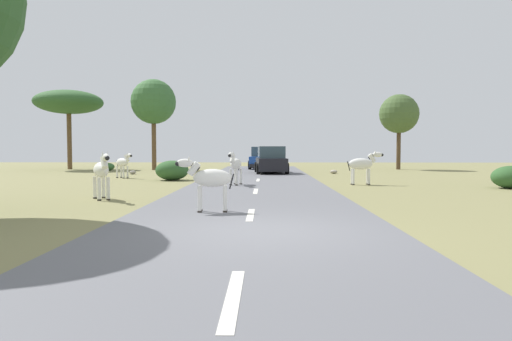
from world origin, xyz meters
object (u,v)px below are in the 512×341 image
object	(u,v)px
car_0	(271,161)
bush_3	(172,170)
zebra_3	(209,179)
tree_2	(399,114)
car_1	(263,159)
rock_0	(133,172)
tree_3	(154,102)
zebra_0	(235,165)
bush_2	(511,177)
bush_1	(108,167)
zebra_4	(102,171)
zebra_1	(363,164)
zebra_2	(123,163)
rock_1	(334,172)
tree_1	(69,102)

from	to	relation	value
car_0	bush_3	xyz separation A→B (m)	(-5.21, -6.20, -0.33)
zebra_3	tree_2	bearing A→B (deg)	-29.11
car_1	tree_2	size ratio (longest dim) A/B	0.75
rock_0	zebra_3	bearing A→B (deg)	-67.87
tree_2	tree_3	size ratio (longest dim) A/B	0.85
tree_2	bush_3	distance (m)	20.26
zebra_0	bush_2	distance (m)	11.50
tree_2	bush_1	size ratio (longest dim) A/B	6.14
zebra_4	zebra_3	bearing A→B (deg)	110.32
bush_3	rock_0	xyz separation A→B (m)	(-3.66, 5.42, -0.39)
tree_2	zebra_1	bearing A→B (deg)	-111.81
zebra_2	rock_1	xyz separation A→B (m)	(12.42, 4.77, -0.73)
tree_1	bush_1	distance (m)	6.72
zebra_1	bush_3	distance (m)	9.64
zebra_0	zebra_1	size ratio (longest dim) A/B	0.95
zebra_0	tree_1	xyz separation A→B (m)	(-14.27, 15.95, 4.36)
bush_3	zebra_1	bearing A→B (deg)	-16.50
bush_2	zebra_0	bearing A→B (deg)	175.18
zebra_0	zebra_2	distance (m)	8.39
zebra_4	bush_2	world-z (taller)	zebra_4
tree_1	zebra_2	bearing A→B (deg)	-54.46
zebra_4	bush_3	xyz separation A→B (m)	(0.42, 8.90, -0.41)
zebra_3	rock_0	bearing A→B (deg)	19.01
car_1	bush_3	distance (m)	13.57
tree_1	bush_1	size ratio (longest dim) A/B	6.49
bush_2	rock_1	size ratio (longest dim) A/B	3.33
zebra_0	bush_3	distance (m)	5.00
zebra_2	bush_3	xyz separation A→B (m)	(3.08, -1.66, -0.35)
bush_3	rock_0	bearing A→B (deg)	123.98
zebra_0	bush_1	xyz separation A→B (m)	(-10.42, 13.68, -0.65)
zebra_2	bush_3	world-z (taller)	zebra_2
zebra_3	car_0	bearing A→B (deg)	-8.80
zebra_4	car_1	world-z (taller)	car_1
zebra_0	car_0	xyz separation A→B (m)	(1.70, 9.73, -0.09)
car_0	zebra_4	bearing A→B (deg)	-114.12
tree_2	rock_1	size ratio (longest dim) A/B	12.67
zebra_2	tree_1	distance (m)	13.94
zebra_4	tree_1	size ratio (longest dim) A/B	0.25
car_0	bush_3	distance (m)	8.11
zebra_3	bush_3	xyz separation A→B (m)	(-3.41, 11.94, -0.37)
zebra_0	bush_3	xyz separation A→B (m)	(-3.51, 3.53, -0.43)
tree_1	bush_2	size ratio (longest dim) A/B	4.02
bush_3	rock_0	distance (m)	6.55
bush_2	rock_0	xyz separation A→B (m)	(-18.61, 9.92, -0.35)
tree_3	bush_2	xyz separation A→B (m)	(18.69, -15.87, -4.74)
zebra_0	bush_2	size ratio (longest dim) A/B	1.01
car_0	bush_2	bearing A→B (deg)	-51.34
zebra_2	rock_0	bearing A→B (deg)	-130.72
rock_1	rock_0	bearing A→B (deg)	-175.56
zebra_0	car_0	distance (m)	9.88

